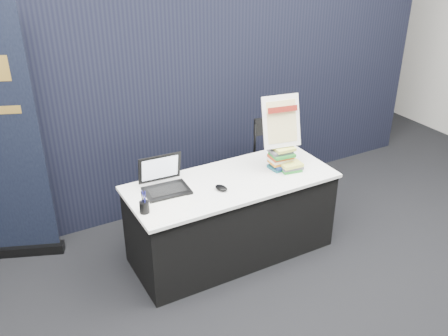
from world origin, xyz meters
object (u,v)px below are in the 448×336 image
display_table (231,217)px  stacking_chair (283,165)px  book_stack_tall (281,158)px  info_sign (281,122)px  book_stack_short (292,167)px  laptop (164,182)px

display_table → stacking_chair: bearing=23.0°
book_stack_tall → info_sign: (0.00, 0.03, 0.33)m
book_stack_tall → book_stack_short: size_ratio=1.08×
book_stack_short → stacking_chair: bearing=63.0°
laptop → book_stack_tall: size_ratio=1.80×
laptop → info_sign: (1.06, -0.12, 0.37)m
laptop → info_sign: 1.13m
book_stack_short → info_sign: info_sign is taller
stacking_chair → display_table: bearing=-152.4°
display_table → book_stack_short: (0.55, -0.10, 0.41)m
display_table → info_sign: 0.95m
info_sign → stacking_chair: (0.27, 0.31, -0.62)m
info_sign → display_table: bearing=-168.2°
info_sign → laptop: bearing=-176.3°
book_stack_short → stacking_chair: stacking_chair is taller
laptop → stacking_chair: size_ratio=0.37×
display_table → book_stack_tall: (0.50, -0.02, 0.48)m
info_sign → stacking_chair: bearing=59.2°
info_sign → book_stack_tall: bearing=-79.7°
book_stack_short → laptop: bearing=168.1°
display_table → info_sign: (0.50, 0.01, 0.81)m
stacking_chair → info_sign: bearing=-126.5°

